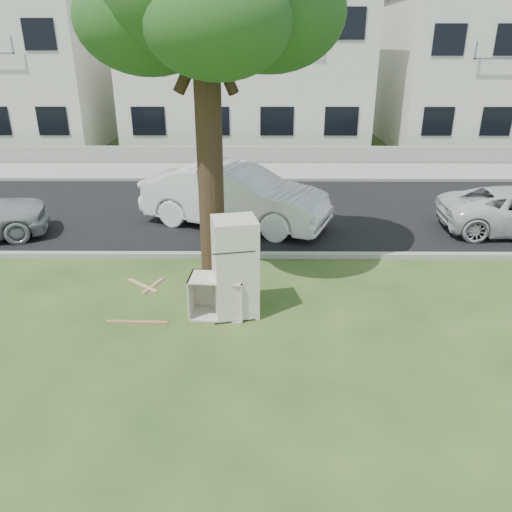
{
  "coord_description": "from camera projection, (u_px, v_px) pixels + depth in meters",
  "views": [
    {
      "loc": [
        0.61,
        -8.38,
        4.67
      ],
      "look_at": [
        0.56,
        0.6,
        0.83
      ],
      "focal_mm": 35.0,
      "sensor_mm": 36.0,
      "label": 1
    }
  ],
  "objects": [
    {
      "name": "plank_a",
      "position": [
        137.0,
        322.0,
        9.05
      ],
      "size": [
        1.13,
        0.13,
        0.02
      ],
      "primitive_type": "cube",
      "rotation": [
        0.0,
        0.0,
        -0.04
      ],
      "color": "#906145",
      "rests_on": "ground"
    },
    {
      "name": "plank_c",
      "position": [
        153.0,
        286.0,
        10.4
      ],
      "size": [
        0.37,
        0.76,
        0.02
      ],
      "primitive_type": "cube",
      "rotation": [
        0.0,
        0.0,
        1.19
      ],
      "color": "#A2765A",
      "rests_on": "ground"
    },
    {
      "name": "townhouse_left",
      "position": [
        1.0,
        69.0,
        24.32
      ],
      "size": [
        10.2,
        8.16,
        7.04
      ],
      "color": "silver",
      "rests_on": "ground"
    },
    {
      "name": "low_wall",
      "position": [
        244.0,
        155.0,
        20.99
      ],
      "size": [
        120.0,
        0.15,
        0.7
      ],
      "primitive_type": "cube",
      "color": "gray",
      "rests_on": "ground"
    },
    {
      "name": "kerb_near",
      "position": [
        233.0,
        257.0,
        11.8
      ],
      "size": [
        120.0,
        0.18,
        0.12
      ],
      "primitive_type": "cube",
      "color": "gray",
      "rests_on": "ground"
    },
    {
      "name": "townhouse_right",
      "position": [
        493.0,
        71.0,
        24.23
      ],
      "size": [
        10.2,
        8.16,
        6.84
      ],
      "color": "silver",
      "rests_on": "ground"
    },
    {
      "name": "car_center",
      "position": [
        235.0,
        196.0,
        13.58
      ],
      "size": [
        5.4,
        3.52,
        1.68
      ],
      "primitive_type": "imported",
      "rotation": [
        0.0,
        0.0,
        1.2
      ],
      "color": "silver",
      "rests_on": "ground"
    },
    {
      "name": "plank_b",
      "position": [
        142.0,
        285.0,
        10.43
      ],
      "size": [
        0.76,
        0.65,
        0.02
      ],
      "primitive_type": "cube",
      "rotation": [
        0.0,
        0.0,
        -0.69
      ],
      "color": "tan",
      "rests_on": "ground"
    },
    {
      "name": "cabinet",
      "position": [
        217.0,
        296.0,
        9.18
      ],
      "size": [
        1.03,
        0.68,
        0.77
      ],
      "primitive_type": "cube",
      "rotation": [
        0.0,
        0.0,
        -0.07
      ],
      "color": "beige",
      "rests_on": "ground"
    },
    {
      "name": "road",
      "position": [
        239.0,
        211.0,
        15.06
      ],
      "size": [
        120.0,
        7.0,
        0.01
      ],
      "primitive_type": "cube",
      "color": "black",
      "rests_on": "ground"
    },
    {
      "name": "sidewalk",
      "position": [
        243.0,
        172.0,
        19.66
      ],
      "size": [
        120.0,
        2.8,
        0.01
      ],
      "primitive_type": "cube",
      "color": "gray",
      "rests_on": "ground"
    },
    {
      "name": "kerb_far",
      "position": [
        242.0,
        181.0,
        18.33
      ],
      "size": [
        120.0,
        0.18,
        0.12
      ],
      "primitive_type": "cube",
      "color": "gray",
      "rests_on": "ground"
    },
    {
      "name": "ground",
      "position": [
        227.0,
        308.0,
        9.55
      ],
      "size": [
        120.0,
        120.0,
        0.0
      ],
      "primitive_type": "plane",
      "color": "#28491A"
    },
    {
      "name": "fridge",
      "position": [
        235.0,
        268.0,
        9.02
      ],
      "size": [
        0.9,
        0.85,
        1.86
      ],
      "primitive_type": "cube",
      "rotation": [
        0.0,
        0.0,
        0.21
      ],
      "color": "silver",
      "rests_on": "ground"
    },
    {
      "name": "townhouse_center",
      "position": [
        247.0,
        64.0,
        24.17
      ],
      "size": [
        11.22,
        8.16,
        7.44
      ],
      "color": "silver",
      "rests_on": "ground"
    }
  ]
}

